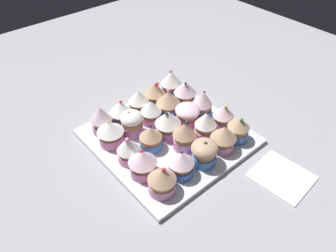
# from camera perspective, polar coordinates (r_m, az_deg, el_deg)

# --- Properties ---
(ground_plane) EXTENTS (1.80, 1.80, 0.03)m
(ground_plane) POSITION_cam_1_polar(r_m,az_deg,el_deg) (0.85, 0.00, -2.88)
(ground_plane) COLOR #9E9EA3
(baking_tray) EXTENTS (0.36, 0.36, 0.01)m
(baking_tray) POSITION_cam_1_polar(r_m,az_deg,el_deg) (0.84, 0.00, -1.85)
(baking_tray) COLOR silver
(baking_tray) RESTS_ON ground_plane
(cupcake_0) EXTENTS (0.06, 0.06, 0.08)m
(cupcake_0) POSITION_cam_1_polar(r_m,az_deg,el_deg) (0.84, -11.68, 1.18)
(cupcake_0) COLOR pink
(cupcake_0) RESTS_ON baking_tray
(cupcake_1) EXTENTS (0.07, 0.07, 0.07)m
(cupcake_1) POSITION_cam_1_polar(r_m,az_deg,el_deg) (0.80, -10.11, -1.14)
(cupcake_1) COLOR pink
(cupcake_1) RESTS_ON baking_tray
(cupcake_2) EXTENTS (0.05, 0.05, 0.08)m
(cupcake_2) POSITION_cam_1_polar(r_m,az_deg,el_deg) (0.75, -6.99, -4.07)
(cupcake_2) COLOR pink
(cupcake_2) RESTS_ON baking_tray
(cupcake_3) EXTENTS (0.06, 0.06, 0.07)m
(cupcake_3) POSITION_cam_1_polar(r_m,az_deg,el_deg) (0.72, -4.49, -6.46)
(cupcake_3) COLOR pink
(cupcake_3) RESTS_ON baking_tray
(cupcake_4) EXTENTS (0.06, 0.06, 0.07)m
(cupcake_4) POSITION_cam_1_polar(r_m,az_deg,el_deg) (0.69, -1.07, -9.50)
(cupcake_4) COLOR pink
(cupcake_4) RESTS_ON baking_tray
(cupcake_5) EXTENTS (0.06, 0.06, 0.07)m
(cupcake_5) POSITION_cam_1_polar(r_m,az_deg,el_deg) (0.86, -8.32, 2.47)
(cupcake_5) COLOR #477AC6
(cupcake_5) RESTS_ON baking_tray
(cupcake_6) EXTENTS (0.06, 0.06, 0.07)m
(cupcake_6) POSITION_cam_1_polar(r_m,az_deg,el_deg) (0.82, -6.39, 0.60)
(cupcake_6) COLOR pink
(cupcake_6) RESTS_ON baking_tray
(cupcake_7) EXTENTS (0.06, 0.06, 0.07)m
(cupcake_7) POSITION_cam_1_polar(r_m,az_deg,el_deg) (0.78, -3.06, -2.07)
(cupcake_7) COLOR #477AC6
(cupcake_7) RESTS_ON baking_tray
(cupcake_8) EXTENTS (0.06, 0.06, 0.07)m
(cupcake_8) POSITION_cam_1_polar(r_m,az_deg,el_deg) (0.72, 2.34, -6.68)
(cupcake_8) COLOR #477AC6
(cupcake_8) RESTS_ON baking_tray
(cupcake_9) EXTENTS (0.06, 0.06, 0.07)m
(cupcake_9) POSITION_cam_1_polar(r_m,az_deg,el_deg) (0.89, -5.19, 4.26)
(cupcake_9) COLOR #477AC6
(cupcake_9) RESTS_ON baking_tray
(cupcake_10) EXTENTS (0.06, 0.06, 0.07)m
(cupcake_10) POSITION_cam_1_polar(r_m,az_deg,el_deg) (0.85, -2.85, 2.66)
(cupcake_10) COLOR pink
(cupcake_10) RESTS_ON baking_tray
(cupcake_11) EXTENTS (0.07, 0.07, 0.08)m
(cupcake_11) POSITION_cam_1_polar(r_m,az_deg,el_deg) (0.80, 0.06, 0.29)
(cupcake_11) COLOR pink
(cupcake_11) RESTS_ON baking_tray
(cupcake_12) EXTENTS (0.06, 0.06, 0.08)m
(cupcake_12) POSITION_cam_1_polar(r_m,az_deg,el_deg) (0.78, 3.12, -1.51)
(cupcake_12) COLOR pink
(cupcake_12) RESTS_ON baking_tray
(cupcake_13) EXTENTS (0.06, 0.06, 0.07)m
(cupcake_13) POSITION_cam_1_polar(r_m,az_deg,el_deg) (0.75, 6.49, -4.57)
(cupcake_13) COLOR #477AC6
(cupcake_13) RESTS_ON baking_tray
(cupcake_14) EXTENTS (0.06, 0.06, 0.07)m
(cupcake_14) POSITION_cam_1_polar(r_m,az_deg,el_deg) (0.92, -2.38, 5.72)
(cupcake_14) COLOR pink
(cupcake_14) RESTS_ON baking_tray
(cupcake_15) EXTENTS (0.07, 0.07, 0.08)m
(cupcake_15) POSITION_cam_1_polar(r_m,az_deg,el_deg) (0.88, 0.04, 4.24)
(cupcake_15) COLOR #477AC6
(cupcake_15) RESTS_ON baking_tray
(cupcake_16) EXTENTS (0.07, 0.07, 0.06)m
(cupcake_16) POSITION_cam_1_polar(r_m,az_deg,el_deg) (0.85, 3.60, 1.97)
(cupcake_16) COLOR pink
(cupcake_16) RESTS_ON baking_tray
(cupcake_17) EXTENTS (0.05, 0.05, 0.08)m
(cupcake_17) POSITION_cam_1_polar(r_m,az_deg,el_deg) (0.81, 6.63, 0.10)
(cupcake_17) COLOR pink
(cupcake_17) RESTS_ON baking_tray
(cupcake_18) EXTENTS (0.06, 0.06, 0.07)m
(cupcake_18) POSITION_cam_1_polar(r_m,az_deg,el_deg) (0.78, 9.76, -2.04)
(cupcake_18) COLOR pink
(cupcake_18) RESTS_ON baking_tray
(cupcake_19) EXTENTS (0.06, 0.06, 0.08)m
(cupcake_19) POSITION_cam_1_polar(r_m,az_deg,el_deg) (0.95, 0.52, 7.56)
(cupcake_19) COLOR #477AC6
(cupcake_19) RESTS_ON baking_tray
(cupcake_20) EXTENTS (0.06, 0.06, 0.08)m
(cupcake_20) POSITION_cam_1_polar(r_m,az_deg,el_deg) (0.91, 3.01, 5.89)
(cupcake_20) COLOR pink
(cupcake_20) RESTS_ON baking_tray
(cupcake_21) EXTENTS (0.05, 0.05, 0.08)m
(cupcake_21) POSITION_cam_1_polar(r_m,az_deg,el_deg) (0.87, 6.13, 3.84)
(cupcake_21) COLOR #477AC6
(cupcake_21) RESTS_ON baking_tray
(cupcake_22) EXTENTS (0.06, 0.06, 0.07)m
(cupcake_22) POSITION_cam_1_polar(r_m,az_deg,el_deg) (0.85, 9.71, 1.78)
(cupcake_22) COLOR pink
(cupcake_22) RESTS_ON baking_tray
(cupcake_23) EXTENTS (0.06, 0.06, 0.07)m
(cupcake_23) POSITION_cam_1_polar(r_m,az_deg,el_deg) (0.82, 12.28, -0.44)
(cupcake_23) COLOR #477AC6
(cupcake_23) RESTS_ON baking_tray
(napkin) EXTENTS (0.13, 0.12, 0.01)m
(napkin) POSITION_cam_1_polar(r_m,az_deg,el_deg) (0.80, 19.45, -8.31)
(napkin) COLOR white
(napkin) RESTS_ON ground_plane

